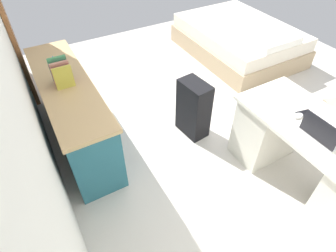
{
  "coord_description": "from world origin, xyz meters",
  "views": [
    {
      "loc": [
        -2.09,
        1.93,
        2.3
      ],
      "look_at": [
        -0.51,
        1.04,
        0.6
      ],
      "focal_mm": 29.81,
      "sensor_mm": 36.0,
      "label": 1
    }
  ],
  "objects_px": {
    "credenza": "(73,112)",
    "cell_phone_by_mouse": "(304,113)",
    "desk": "(307,158)",
    "suitcase_black": "(193,109)",
    "laptop": "(322,133)",
    "figurine_small": "(54,60)",
    "computer_mouse": "(298,116)",
    "bed": "(238,40)"
  },
  "relations": [
    {
      "from": "credenza",
      "to": "cell_phone_by_mouse",
      "type": "bearing_deg",
      "value": -130.25
    },
    {
      "from": "desk",
      "to": "suitcase_black",
      "type": "bearing_deg",
      "value": 23.15
    },
    {
      "from": "laptop",
      "to": "figurine_small",
      "type": "distance_m",
      "value": 2.6
    },
    {
      "from": "desk",
      "to": "cell_phone_by_mouse",
      "type": "distance_m",
      "value": 0.41
    },
    {
      "from": "computer_mouse",
      "to": "bed",
      "type": "bearing_deg",
      "value": -30.13
    },
    {
      "from": "credenza",
      "to": "laptop",
      "type": "xyz_separation_m",
      "value": [
        -1.71,
        -1.58,
        0.39
      ]
    },
    {
      "from": "cell_phone_by_mouse",
      "to": "desk",
      "type": "bearing_deg",
      "value": -178.51
    },
    {
      "from": "figurine_small",
      "to": "desk",
      "type": "bearing_deg",
      "value": -140.35
    },
    {
      "from": "credenza",
      "to": "cell_phone_by_mouse",
      "type": "distance_m",
      "value": 2.26
    },
    {
      "from": "computer_mouse",
      "to": "cell_phone_by_mouse",
      "type": "height_order",
      "value": "computer_mouse"
    },
    {
      "from": "bed",
      "to": "computer_mouse",
      "type": "height_order",
      "value": "computer_mouse"
    },
    {
      "from": "desk",
      "to": "suitcase_black",
      "type": "height_order",
      "value": "desk"
    },
    {
      "from": "bed",
      "to": "computer_mouse",
      "type": "bearing_deg",
      "value": 149.97
    },
    {
      "from": "credenza",
      "to": "laptop",
      "type": "height_order",
      "value": "laptop"
    },
    {
      "from": "desk",
      "to": "cell_phone_by_mouse",
      "type": "height_order",
      "value": "cell_phone_by_mouse"
    },
    {
      "from": "bed",
      "to": "cell_phone_by_mouse",
      "type": "bearing_deg",
      "value": 151.64
    },
    {
      "from": "suitcase_black",
      "to": "cell_phone_by_mouse",
      "type": "height_order",
      "value": "cell_phone_by_mouse"
    },
    {
      "from": "bed",
      "to": "laptop",
      "type": "height_order",
      "value": "laptop"
    },
    {
      "from": "suitcase_black",
      "to": "computer_mouse",
      "type": "distance_m",
      "value": 1.1
    },
    {
      "from": "desk",
      "to": "figurine_small",
      "type": "bearing_deg",
      "value": 39.65
    },
    {
      "from": "bed",
      "to": "computer_mouse",
      "type": "xyz_separation_m",
      "value": [
        -2.12,
        1.23,
        0.5
      ]
    },
    {
      "from": "laptop",
      "to": "cell_phone_by_mouse",
      "type": "xyz_separation_m",
      "value": [
        0.27,
        -0.13,
        -0.04
      ]
    },
    {
      "from": "figurine_small",
      "to": "computer_mouse",
      "type": "bearing_deg",
      "value": -138.04
    },
    {
      "from": "suitcase_black",
      "to": "laptop",
      "type": "relative_size",
      "value": 2.16
    },
    {
      "from": "credenza",
      "to": "bed",
      "type": "height_order",
      "value": "credenza"
    },
    {
      "from": "bed",
      "to": "figurine_small",
      "type": "distance_m",
      "value": 2.92
    },
    {
      "from": "laptop",
      "to": "cell_phone_by_mouse",
      "type": "relative_size",
      "value": 2.28
    },
    {
      "from": "credenza",
      "to": "laptop",
      "type": "distance_m",
      "value": 2.36
    },
    {
      "from": "desk",
      "to": "computer_mouse",
      "type": "xyz_separation_m",
      "value": [
        0.21,
        0.05,
        0.36
      ]
    },
    {
      "from": "desk",
      "to": "laptop",
      "type": "xyz_separation_m",
      "value": [
        -0.05,
        0.09,
        0.4
      ]
    },
    {
      "from": "computer_mouse",
      "to": "figurine_small",
      "type": "distance_m",
      "value": 2.43
    },
    {
      "from": "laptop",
      "to": "computer_mouse",
      "type": "bearing_deg",
      "value": -8.93
    },
    {
      "from": "credenza",
      "to": "computer_mouse",
      "type": "relative_size",
      "value": 18.0
    },
    {
      "from": "computer_mouse",
      "to": "cell_phone_by_mouse",
      "type": "relative_size",
      "value": 0.74
    },
    {
      "from": "suitcase_black",
      "to": "laptop",
      "type": "xyz_separation_m",
      "value": [
        -1.18,
        -0.4,
        0.44
      ]
    },
    {
      "from": "bed",
      "to": "credenza",
      "type": "bearing_deg",
      "value": 103.29
    },
    {
      "from": "laptop",
      "to": "computer_mouse",
      "type": "relative_size",
      "value": 3.1
    },
    {
      "from": "credenza",
      "to": "figurine_small",
      "type": "height_order",
      "value": "figurine_small"
    },
    {
      "from": "computer_mouse",
      "to": "cell_phone_by_mouse",
      "type": "distance_m",
      "value": 0.09
    },
    {
      "from": "suitcase_black",
      "to": "figurine_small",
      "type": "relative_size",
      "value": 6.09
    },
    {
      "from": "laptop",
      "to": "cell_phone_by_mouse",
      "type": "height_order",
      "value": "laptop"
    },
    {
      "from": "suitcase_black",
      "to": "computer_mouse",
      "type": "bearing_deg",
      "value": -161.53
    }
  ]
}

